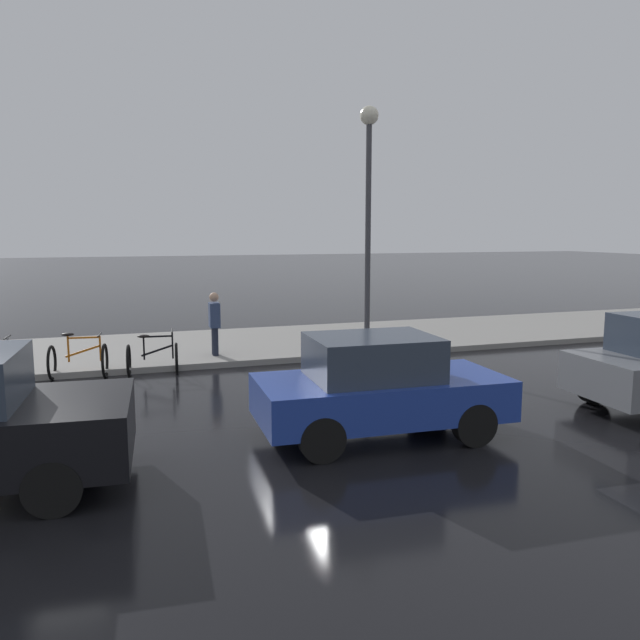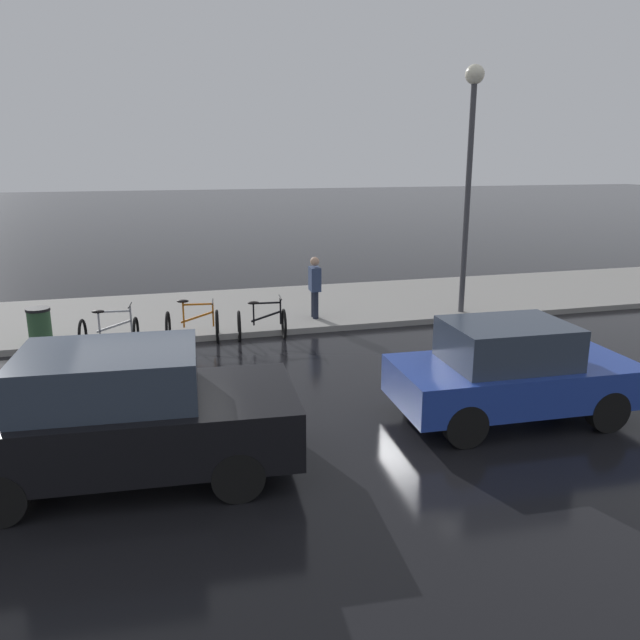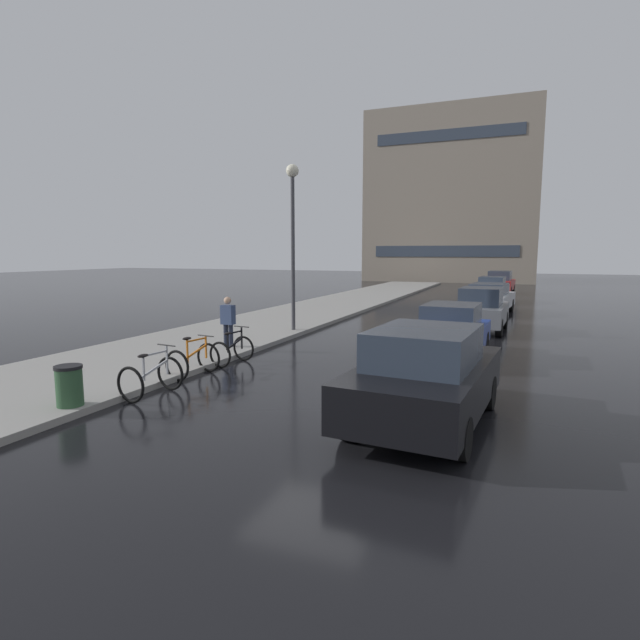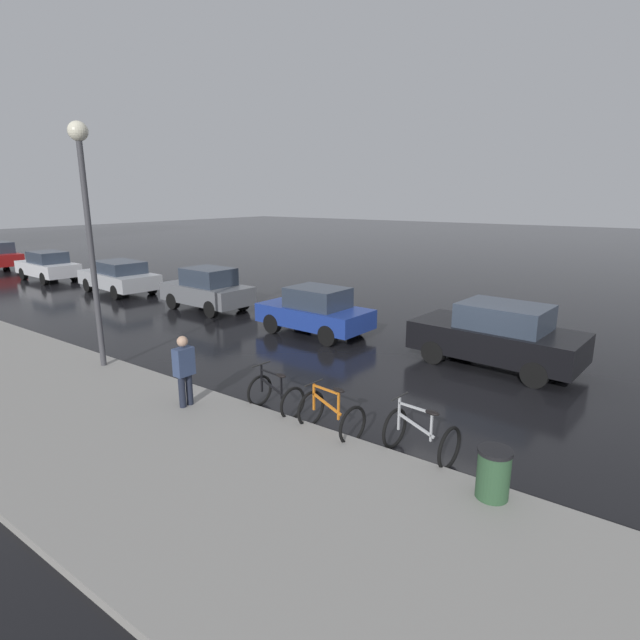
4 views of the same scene
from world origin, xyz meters
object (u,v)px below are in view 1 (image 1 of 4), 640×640
car_blue (379,387)px  bicycle_second (78,360)px  pedestrian (215,323)px  streetlamp (368,184)px  bicycle_third (153,358)px

car_blue → bicycle_second: bearing=-140.8°
car_blue → pedestrian: size_ratio=2.30×
pedestrian → streetlamp: bearing=83.9°
bicycle_second → car_blue: 7.06m
bicycle_second → bicycle_third: bicycle_second is taller
pedestrian → streetlamp: streetlamp is taller
bicycle_third → car_blue: size_ratio=0.30×
bicycle_second → bicycle_third: (0.14, 1.51, -0.02)m
bicycle_second → car_blue: size_ratio=0.32×
bicycle_third → car_blue: 6.09m
bicycle_third → pedestrian: 1.94m
bicycle_second → bicycle_third: size_ratio=1.07×
bicycle_second → pedestrian: bearing=107.2°
bicycle_second → car_blue: bearing=39.2°
streetlamp → bicycle_third: bearing=-82.7°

